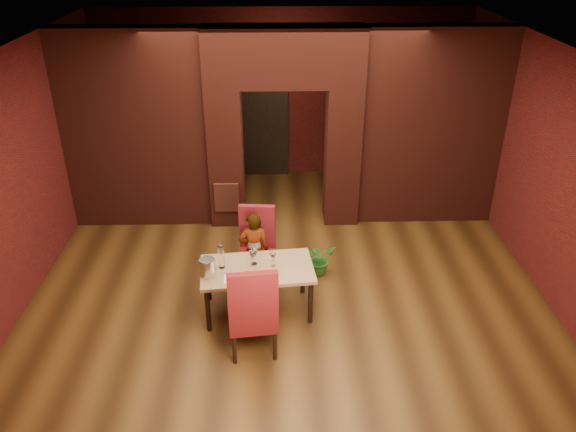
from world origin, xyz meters
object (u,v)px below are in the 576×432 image
chair_near (252,306)px  wine_bucket (208,268)px  wine_glass_b (252,258)px  person_seated (254,250)px  potted_plant (320,259)px  chair_far (256,248)px  water_bottle (221,256)px  wine_glass_c (273,260)px  dining_table (258,289)px  wine_glass_a (254,257)px

chair_near → wine_bucket: bearing=-51.8°
wine_glass_b → wine_bucket: (-0.54, -0.25, 0.02)m
person_seated → potted_plant: bearing=-166.3°
chair_far → wine_glass_b: size_ratio=5.74×
wine_glass_b → water_bottle: 0.40m
wine_glass_c → water_bottle: (-0.65, -0.02, 0.07)m
water_bottle → person_seated: bearing=55.3°
wine_glass_c → chair_far: bearing=110.7°
person_seated → wine_glass_c: bearing=112.2°
wine_glass_b → potted_plant: 1.33m
dining_table → potted_plant: dining_table is taller
chair_far → wine_glass_c: 0.71m
chair_near → water_bottle: bearing=-68.3°
wine_glass_a → wine_glass_b: 0.03m
chair_near → wine_bucket: chair_near is taller
dining_table → chair_far: size_ratio=1.29×
dining_table → wine_glass_c: size_ratio=7.48×
wine_glass_b → water_bottle: (-0.39, -0.06, 0.07)m
water_bottle → wine_glass_b: bearing=9.0°
chair_far → wine_glass_a: (-0.00, -0.58, 0.22)m
wine_bucket → chair_near: bearing=-45.3°
wine_glass_c → dining_table: bearing=-170.5°
dining_table → wine_glass_a: size_ratio=6.81×
dining_table → chair_near: 0.78m
chair_far → wine_glass_c: bearing=-64.2°
person_seated → wine_glass_b: bearing=86.3°
chair_far → wine_glass_b: bearing=-87.5°
chair_near → wine_glass_b: (-0.02, 0.81, 0.15)m
wine_glass_b → wine_bucket: size_ratio=0.80×
chair_near → wine_glass_b: chair_near is taller
wine_glass_b → wine_glass_c: size_ratio=1.01×
dining_table → chair_far: chair_far is taller
person_seated → wine_bucket: bearing=50.5°
person_seated → wine_glass_c: size_ratio=5.97×
person_seated → wine_bucket: size_ratio=4.74×
wine_glass_b → water_bottle: size_ratio=0.58×
dining_table → person_seated: (-0.06, 0.58, 0.23)m
chair_near → person_seated: bearing=-95.9°
dining_table → wine_glass_c: 0.48m
person_seated → potted_plant: size_ratio=2.44×
chair_near → person_seated: chair_near is taller
chair_near → wine_glass_a: chair_near is taller
person_seated → wine_bucket: person_seated is taller
dining_table → wine_glass_b: size_ratio=7.40×
person_seated → water_bottle: bearing=51.9°
person_seated → wine_glass_a: person_seated is taller
wine_bucket → water_bottle: 0.25m
person_seated → wine_bucket: (-0.54, -0.75, 0.22)m
wine_glass_a → potted_plant: size_ratio=0.45×
chair_near → wine_glass_b: bearing=-95.3°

